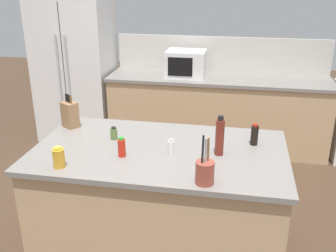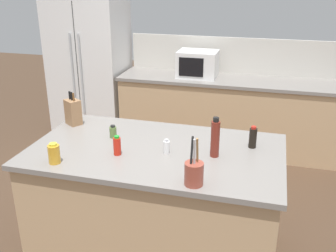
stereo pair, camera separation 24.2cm
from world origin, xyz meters
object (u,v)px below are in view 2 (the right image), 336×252
Objects in this scene: honey_jar at (54,154)px; soy_sauce_bottle at (253,138)px; utensil_crock at (194,173)px; vinegar_bottle at (215,138)px; salt_shaker at (167,147)px; microwave at (198,64)px; knife_block at (73,112)px; hot_sauce_bottle at (117,146)px; refrigerator at (90,68)px; spice_jar_oregano at (113,132)px.

soy_sauce_bottle is at bearing 25.45° from honey_jar.
vinegar_bottle is (0.06, 0.44, 0.06)m from utensil_crock.
salt_shaker is at bearing -155.72° from soy_sauce_bottle.
utensil_crock is 1.87× the size of soy_sauce_bottle.
microwave is at bearing 104.33° from vinegar_bottle.
knife_block is 0.76m from hot_sauce_bottle.
salt_shaker is (-0.60, -0.27, -0.03)m from soy_sauce_bottle.
honey_jar is (1.01, -2.66, 0.06)m from refrigerator.
soy_sauce_bottle is 1.45m from honey_jar.
soy_sauce_bottle is 1.02m from hot_sauce_bottle.
soy_sauce_bottle is at bearing 22.25° from hot_sauce_bottle.
vinegar_bottle is at bearing 81.87° from utensil_crock.
microwave is 1.62× the size of vinegar_bottle.
knife_block is 0.97× the size of vinegar_bottle.
knife_block is 1.70× the size of soy_sauce_bottle.
knife_block is 1.98× the size of hot_sauce_bottle.
microwave is at bearing 100.75° from utensil_crock.
soy_sauce_bottle is 1.15× the size of honey_jar.
refrigerator is 5.93× the size of utensil_crock.
knife_block is at bearing -68.14° from refrigerator.
microwave is at bearing 95.50° from salt_shaker.
utensil_crock reaches higher than spice_jar_oregano.
soy_sauce_bottle is (0.32, 0.66, -0.00)m from utensil_crock.
microwave is 2.27m from salt_shaker.
spice_jar_oregano is (1.23, -2.13, 0.04)m from refrigerator.
knife_block reaches higher than soy_sauce_bottle.
utensil_crock is 2.87× the size of salt_shaker.
vinegar_bottle is at bearing -8.71° from spice_jar_oregano.
honey_jar is (-0.50, -2.61, -0.09)m from microwave.
hot_sauce_bottle is at bearing -157.75° from soy_sauce_bottle.
microwave reaches higher than salt_shaker.
knife_block is (-0.72, -1.90, -0.05)m from microwave.
knife_block is 0.49m from spice_jar_oregano.
utensil_crock is at bearing -115.49° from soy_sauce_bottle.
refrigerator is at bearing 110.75° from honey_jar.
refrigerator is 18.34× the size of spice_jar_oregano.
vinegar_bottle is at bearing 20.59° from honey_jar.
spice_jar_oregano is at bearing 10.47° from knife_block.
refrigerator is at bearing 119.69° from hot_sauce_bottle.
refrigerator is at bearing 138.77° from soy_sauce_bottle.
salt_shaker is at bearing 18.53° from hot_sauce_bottle.
honey_jar is 1.13m from vinegar_bottle.
soy_sauce_bottle reaches higher than spice_jar_oregano.
soy_sauce_bottle is 1.16× the size of hot_sauce_bottle.
hot_sauce_bottle is at bearing -60.31° from refrigerator.
honey_jar is (-1.31, -0.62, -0.01)m from soy_sauce_bottle.
microwave is 2.10m from spice_jar_oregano.
vinegar_bottle is at bearing -75.67° from microwave.
honey_jar is 1.44× the size of spice_jar_oregano.
knife_block is at bearing 166.34° from vinegar_bottle.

